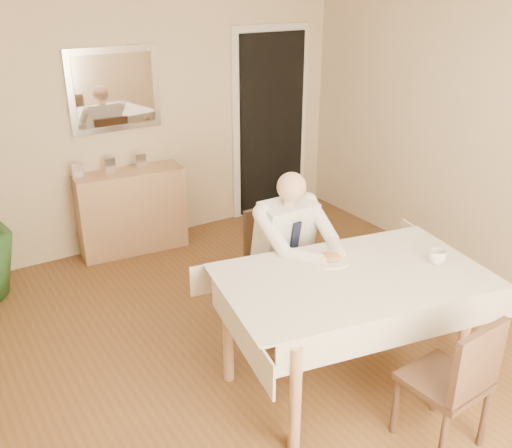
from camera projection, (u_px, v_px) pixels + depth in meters
room at (287, 191)px, 3.47m from camera, size 5.00×5.02×2.60m
doorway at (271, 125)px, 6.26m from camera, size 0.96×0.07×2.10m
mirror at (115, 90)px, 5.19m from camera, size 0.86×0.04×0.76m
dining_table at (353, 287)px, 3.66m from camera, size 1.91×1.34×0.75m
chair_far at (275, 257)px, 4.41m from camera, size 0.44×0.44×0.90m
chair_near at (457, 379)px, 3.11m from camera, size 0.43×0.43×0.86m
seated_man at (298, 249)px, 4.11m from camera, size 0.48×0.72×1.24m
plate at (330, 260)px, 3.80m from camera, size 0.26×0.26×0.02m
food at (330, 257)px, 3.79m from camera, size 0.14×0.14×0.06m
knife at (341, 260)px, 3.77m from camera, size 0.01×0.13×0.01m
fork at (332, 263)px, 3.73m from camera, size 0.01×0.13×0.01m
coffee_mug at (437, 257)px, 3.76m from camera, size 0.12×0.12×0.09m
sideboard at (132, 211)px, 5.53m from camera, size 1.05×0.45×0.81m
photo_frame_left at (78, 171)px, 5.16m from camera, size 0.10×0.02×0.14m
photo_frame_center at (110, 165)px, 5.31m from camera, size 0.10×0.02×0.14m
photo_frame_right at (141, 161)px, 5.43m from camera, size 0.10×0.02×0.14m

